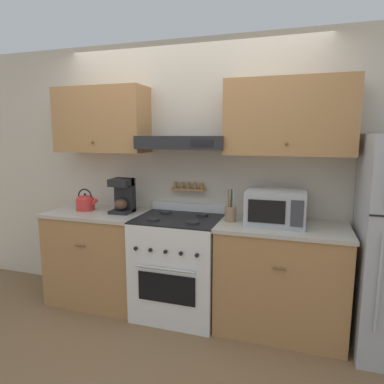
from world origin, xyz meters
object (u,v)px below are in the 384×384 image
(microwave, at_px, (276,207))
(utensil_crock, at_px, (231,213))
(stove_range, at_px, (179,266))
(tea_kettle, at_px, (85,202))
(coffee_maker, at_px, (123,196))

(microwave, relative_size, utensil_crock, 1.70)
(stove_range, height_order, tea_kettle, tea_kettle)
(stove_range, relative_size, utensil_crock, 3.55)
(tea_kettle, relative_size, utensil_crock, 0.83)
(stove_range, height_order, microwave, microwave)
(coffee_maker, height_order, microwave, coffee_maker)
(tea_kettle, distance_m, utensil_crock, 1.47)
(coffee_maker, xyz_separation_m, microwave, (1.44, -0.01, -0.02))
(stove_range, xyz_separation_m, coffee_maker, (-0.59, 0.05, 0.62))
(tea_kettle, xyz_separation_m, coffee_maker, (0.41, 0.03, 0.08))
(tea_kettle, bearing_deg, coffee_maker, 3.65)
(utensil_crock, bearing_deg, microwave, 2.69)
(microwave, distance_m, utensil_crock, 0.39)
(tea_kettle, relative_size, microwave, 0.49)
(stove_range, distance_m, coffee_maker, 0.86)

